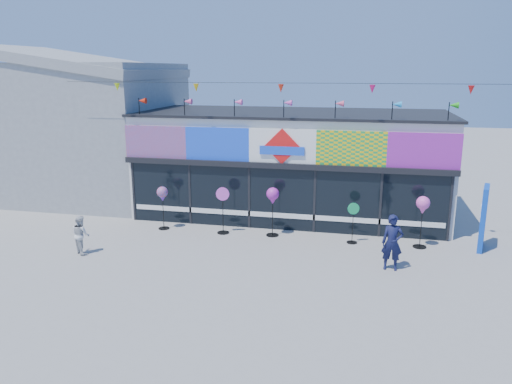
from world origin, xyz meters
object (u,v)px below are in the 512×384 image
(spinner_0, at_px, (162,195))
(adult_man, at_px, (392,243))
(blue_sign, at_px, (483,218))
(spinner_2, at_px, (273,197))
(spinner_4, at_px, (423,207))
(child, at_px, (81,234))
(spinner_1, at_px, (223,209))
(spinner_3, at_px, (353,222))

(spinner_0, relative_size, adult_man, 0.96)
(blue_sign, distance_m, spinner_2, 6.94)
(spinner_4, height_order, child, spinner_4)
(spinner_1, bearing_deg, spinner_4, -0.12)
(spinner_3, xyz_separation_m, child, (-8.44, -2.85, -0.12))
(spinner_1, distance_m, child, 4.84)
(spinner_2, bearing_deg, spinner_1, -176.39)
(spinner_3, height_order, adult_man, adult_man)
(spinner_3, distance_m, child, 8.91)
(spinner_1, bearing_deg, spinner_3, -0.73)
(spinner_4, relative_size, adult_man, 1.05)
(child, bearing_deg, adult_man, -139.87)
(child, bearing_deg, spinner_0, -82.74)
(adult_man, bearing_deg, spinner_4, 65.94)
(blue_sign, relative_size, spinner_1, 1.25)
(spinner_1, distance_m, spinner_3, 4.57)
(child, bearing_deg, spinner_3, -125.65)
(spinner_4, relative_size, child, 1.39)
(spinner_2, height_order, child, spinner_2)
(spinner_0, height_order, spinner_1, spinner_1)
(adult_man, bearing_deg, spinner_1, 160.82)
(spinner_2, bearing_deg, adult_man, -29.73)
(blue_sign, distance_m, spinner_4, 1.98)
(spinner_0, bearing_deg, spinner_3, -0.58)
(spinner_3, relative_size, spinner_4, 0.80)
(spinner_2, bearing_deg, blue_sign, 1.23)
(blue_sign, xyz_separation_m, spinner_2, (-6.93, -0.15, 0.34))
(spinner_0, bearing_deg, blue_sign, 1.30)
(child, bearing_deg, blue_sign, -130.17)
(blue_sign, xyz_separation_m, spinner_1, (-8.71, -0.26, -0.17))
(spinner_2, distance_m, child, 6.45)
(spinner_2, xyz_separation_m, spinner_3, (2.79, -0.17, -0.66))
(spinner_4, bearing_deg, spinner_2, 178.55)
(spinner_4, xyz_separation_m, adult_man, (-1.02, -2.14, -0.57))
(blue_sign, bearing_deg, spinner_1, -164.39)
(spinner_1, relative_size, child, 1.35)
(spinner_0, xyz_separation_m, adult_man, (8.05, -2.17, -0.45))
(spinner_0, xyz_separation_m, spinner_3, (6.86, -0.07, -0.54))
(blue_sign, bearing_deg, spinner_3, -161.69)
(spinner_0, relative_size, spinner_4, 0.92)
(spinner_1, relative_size, adult_man, 1.02)
(blue_sign, relative_size, spinner_2, 1.21)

